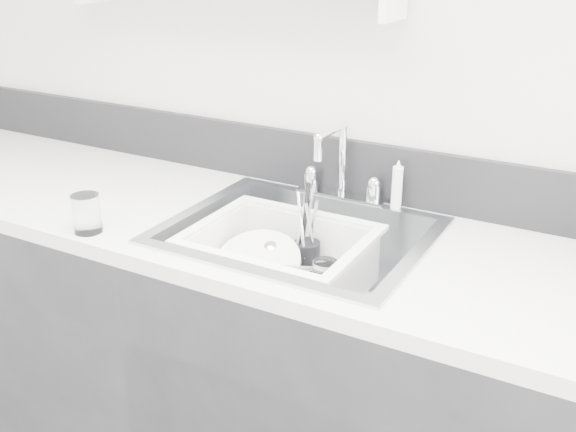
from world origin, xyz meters
The scene contains 12 objects.
counter_run centered at (0.00, 1.19, 0.46)m, with size 3.20×0.62×0.92m.
backsplash centered at (0.00, 1.49, 1.00)m, with size 3.20×0.02×0.16m, color black.
sink centered at (0.00, 1.19, 0.83)m, with size 0.64×0.52×0.20m, color silver, non-canonical shape.
faucet centered at (0.00, 1.44, 0.98)m, with size 0.26×0.18×0.23m.
side_sprayer centered at (0.16, 1.44, 0.99)m, with size 0.03×0.03×0.14m, color white.
wash_tub centered at (-0.03, 1.16, 0.84)m, with size 0.44×0.36×0.17m, color white, non-canonical shape.
plate_stack centered at (-0.09, 1.16, 0.80)m, with size 0.27×0.26×0.11m.
utensil_cup centered at (-0.01, 1.27, 0.82)m, with size 0.07×0.07×0.24m.
ladle centered at (-0.04, 1.17, 0.81)m, with size 0.27×0.10×0.08m, color silver, non-canonical shape.
tumbler_in_tub centered at (0.08, 1.19, 0.81)m, with size 0.06×0.06×0.09m, color white.
tumbler_counter centered at (-0.45, 0.94, 0.97)m, with size 0.07×0.07×0.10m, color white.
bowl_small centered at (0.08, 1.10, 0.78)m, with size 0.10×0.10×0.03m, color white.
Camera 1 is at (0.72, -0.15, 1.60)m, focal length 42.00 mm.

